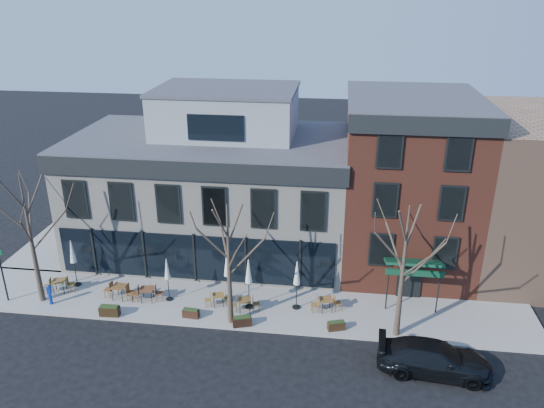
# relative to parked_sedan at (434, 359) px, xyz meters

# --- Properties ---
(ground) EXTENTS (120.00, 120.00, 0.00)m
(ground) POSITION_rel_parked_sedan_xyz_m (-13.54, 6.53, -0.79)
(ground) COLOR black
(ground) RESTS_ON ground
(sidewalk_front) EXTENTS (33.50, 4.70, 0.15)m
(sidewalk_front) POSITION_rel_parked_sedan_xyz_m (-10.29, 4.38, -0.71)
(sidewalk_front) COLOR gray
(sidewalk_front) RESTS_ON ground
(sidewalk_side) EXTENTS (4.50, 12.00, 0.15)m
(sidewalk_side) POSITION_rel_parked_sedan_xyz_m (-24.79, 12.53, -0.71)
(sidewalk_side) COLOR gray
(sidewalk_side) RESTS_ON ground
(corner_building) EXTENTS (18.39, 10.39, 11.10)m
(corner_building) POSITION_rel_parked_sedan_xyz_m (-13.46, 11.60, 3.94)
(corner_building) COLOR beige
(corner_building) RESTS_ON ground
(red_brick_building) EXTENTS (8.20, 11.78, 11.18)m
(red_brick_building) POSITION_rel_parked_sedan_xyz_m (-0.54, 11.51, 4.85)
(red_brick_building) COLOR brown
(red_brick_building) RESTS_ON ground
(tree_corner) EXTENTS (3.93, 3.98, 7.92)m
(tree_corner) POSITION_rel_parked_sedan_xyz_m (-22.02, 3.33, 3.46)
(tree_corner) COLOR #382B21
(tree_corner) RESTS_ON sidewalk_front
(tree_mid) EXTENTS (3.50, 3.55, 7.04)m
(tree_mid) POSITION_rel_parked_sedan_xyz_m (-10.53, 2.63, 3.01)
(tree_mid) COLOR #382B21
(tree_mid) RESTS_ON sidewalk_front
(tree_right) EXTENTS (3.72, 3.77, 7.48)m
(tree_right) POSITION_rel_parked_sedan_xyz_m (-1.52, 2.63, 3.23)
(tree_right) COLOR #382B21
(tree_right) RESTS_ON sidewalk_front
(sign_pole) EXTENTS (0.50, 0.10, 3.40)m
(sign_pole) POSITION_rel_parked_sedan_xyz_m (-24.04, 3.03, 1.29)
(sign_pole) COLOR black
(sign_pole) RESTS_ON sidewalk_front
(parked_sedan) EXTENTS (5.56, 2.60, 1.57)m
(parked_sedan) POSITION_rel_parked_sedan_xyz_m (0.00, 0.00, 0.00)
(parked_sedan) COLOR black
(parked_sedan) RESTS_ON ground
(call_box) EXTENTS (0.26, 0.26, 1.30)m
(call_box) POSITION_rel_parked_sedan_xyz_m (-21.31, 2.99, 0.05)
(call_box) COLOR #0C32A3
(call_box) RESTS_ON sidewalk_front
(cafe_set_0) EXTENTS (1.88, 0.92, 0.96)m
(cafe_set_0) POSITION_rel_parked_sedan_xyz_m (-21.44, 4.32, -0.14)
(cafe_set_0) COLOR brown
(cafe_set_0) RESTS_ON sidewalk_front
(cafe_set_1) EXTENTS (2.00, 0.88, 1.04)m
(cafe_set_1) POSITION_rel_parked_sedan_xyz_m (-17.53, 4.08, -0.10)
(cafe_set_1) COLOR brown
(cafe_set_1) RESTS_ON sidewalk_front
(cafe_set_2) EXTENTS (1.92, 0.87, 0.99)m
(cafe_set_2) POSITION_rel_parked_sedan_xyz_m (-15.83, 4.07, -0.13)
(cafe_set_2) COLOR brown
(cafe_set_2) RESTS_ON sidewalk_front
(cafe_set_3) EXTENTS (1.67, 0.85, 0.85)m
(cafe_set_3) POSITION_rel_parked_sedan_xyz_m (-11.57, 4.12, -0.20)
(cafe_set_3) COLOR brown
(cafe_set_3) RESTS_ON sidewalk_front
(cafe_set_4) EXTENTS (1.79, 0.82, 0.92)m
(cafe_set_4) POSITION_rel_parked_sedan_xyz_m (-9.94, 3.74, -0.16)
(cafe_set_4) COLOR brown
(cafe_set_4) RESTS_ON sidewalk_front
(cafe_set_5) EXTENTS (1.85, 0.89, 0.95)m
(cafe_set_5) POSITION_rel_parked_sedan_xyz_m (-5.34, 4.36, -0.15)
(cafe_set_5) COLOR brown
(cafe_set_5) RESTS_ON sidewalk_front
(umbrella_0) EXTENTS (0.49, 0.49, 3.06)m
(umbrella_0) POSITION_rel_parked_sedan_xyz_m (-20.79, 5.21, 1.52)
(umbrella_0) COLOR black
(umbrella_0) RESTS_ON sidewalk_front
(umbrella_1) EXTENTS (0.43, 0.43, 2.72)m
(umbrella_1) POSITION_rel_parked_sedan_xyz_m (-14.59, 4.33, 1.28)
(umbrella_1) COLOR black
(umbrella_1) RESTS_ON sidewalk_front
(umbrella_2) EXTENTS (0.47, 0.47, 2.95)m
(umbrella_2) POSITION_rel_parked_sedan_xyz_m (-11.17, 4.93, 1.44)
(umbrella_2) COLOR black
(umbrella_2) RESTS_ON sidewalk_front
(umbrella_3) EXTENTS (0.50, 0.50, 3.12)m
(umbrella_3) POSITION_rel_parked_sedan_xyz_m (-9.76, 4.15, 1.56)
(umbrella_3) COLOR black
(umbrella_3) RESTS_ON sidewalk_front
(umbrella_4) EXTENTS (0.48, 0.48, 3.02)m
(umbrella_4) POSITION_rel_parked_sedan_xyz_m (-7.05, 4.44, 1.50)
(umbrella_4) COLOR black
(umbrella_4) RESTS_ON sidewalk_front
(planter_0) EXTENTS (1.13, 0.49, 0.62)m
(planter_0) POSITION_rel_parked_sedan_xyz_m (-17.42, 2.33, -0.33)
(planter_0) COLOR black
(planter_0) RESTS_ON sidewalk_front
(planter_1) EXTENTS (0.95, 0.44, 0.52)m
(planter_1) POSITION_rel_parked_sedan_xyz_m (-12.84, 2.76, -0.38)
(planter_1) COLOR black
(planter_1) RESTS_ON sidewalk_front
(planter_2) EXTENTS (1.10, 0.69, 0.58)m
(planter_2) POSITION_rel_parked_sedan_xyz_m (-9.84, 2.33, -0.35)
(planter_2) COLOR black
(planter_2) RESTS_ON sidewalk_front
(planter_3) EXTENTS (1.00, 0.63, 0.52)m
(planter_3) POSITION_rel_parked_sedan_xyz_m (-4.73, 2.61, -0.38)
(planter_3) COLOR #311E10
(planter_3) RESTS_ON sidewalk_front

